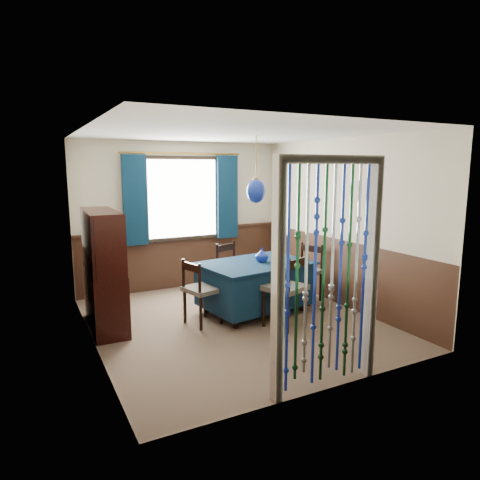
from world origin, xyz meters
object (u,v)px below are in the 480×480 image
vase_sideboard (105,259)px  sideboard (104,287)px  chair_far (233,270)px  chair_left (201,290)px  chair_right (306,271)px  pendant_lamp (256,191)px  vase_table (262,256)px  chair_near (287,289)px  bowl_shelf (110,249)px  dining_table (255,283)px

vase_sideboard → sideboard: bearing=-105.3°
chair_far → vase_sideboard: size_ratio=5.03×
chair_left → chair_right: chair_right is taller
pendant_lamp → vase_table: bearing=-4.7°
chair_near → chair_far: bearing=75.4°
vase_sideboard → pendant_lamp: bearing=-16.3°
bowl_shelf → vase_table: bearing=-4.0°
sideboard → vase_sideboard: 0.39m
dining_table → pendant_lamp: 1.32m
dining_table → sideboard: size_ratio=1.08×
chair_near → bowl_shelf: (-2.06, 0.84, 0.57)m
chair_far → bowl_shelf: 2.08m
chair_right → pendant_lamp: size_ratio=0.97×
bowl_shelf → pendant_lamp: bearing=-3.9°
sideboard → dining_table: bearing=-8.4°
chair_near → bowl_shelf: size_ratio=4.20×
sideboard → vase_table: size_ratio=8.34×
chair_near → vase_sideboard: 2.45m
vase_table → bowl_shelf: bowl_shelf is taller
vase_table → chair_left: bearing=-174.5°
bowl_shelf → sideboard: bearing=104.8°
vase_table → vase_sideboard: (-2.08, 0.59, 0.04)m
chair_near → chair_far: (-0.13, 1.34, -0.03)m
chair_far → vase_table: size_ratio=4.93×
chair_right → pendant_lamp: bearing=72.9°
dining_table → sideboard: (-2.04, 0.36, 0.12)m
chair_far → vase_sideboard: vase_sideboard is taller
chair_right → sideboard: 3.02m
pendant_lamp → chair_far: bearing=94.7°
chair_right → bowl_shelf: 3.01m
chair_far → vase_table: bearing=84.4°
pendant_lamp → vase_table: pendant_lamp is taller
dining_table → pendant_lamp: size_ratio=1.81×
chair_near → chair_far: chair_near is taller
chair_far → vase_sideboard: 1.97m
chair_right → chair_near: bearing=109.4°
vase_sideboard → chair_right: bearing=-9.4°
chair_right → vase_sideboard: bearing=58.0°
dining_table → chair_far: chair_far is taller
chair_far → pendant_lamp: (0.05, -0.63, 1.27)m
chair_near → vase_table: size_ratio=5.27×
dining_table → pendant_lamp: (0.00, -0.00, 1.32)m
pendant_lamp → bowl_shelf: size_ratio=3.95×
pendant_lamp → vase_sideboard: 2.25m
chair_far → pendant_lamp: bearing=76.0°
dining_table → chair_left: (-0.89, -0.10, 0.04)m
dining_table → chair_near: (0.08, -0.71, 0.09)m
sideboard → chair_right: bearing=-3.4°
dining_table → chair_far: size_ratio=1.82×
chair_right → vase_sideboard: 3.01m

